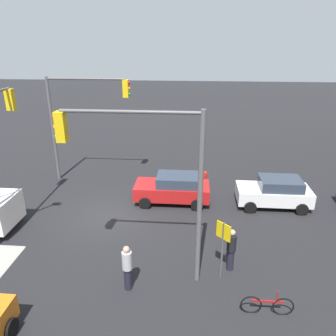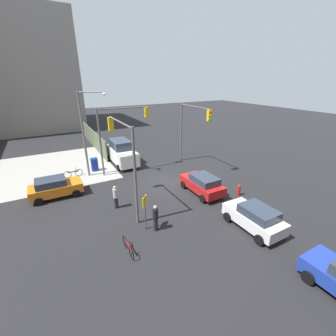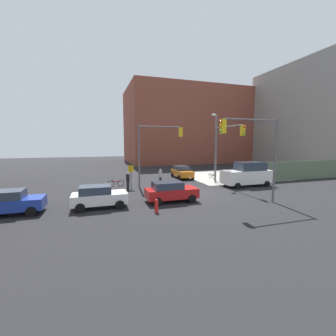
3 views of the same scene
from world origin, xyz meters
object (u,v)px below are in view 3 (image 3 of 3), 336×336
smokestack (253,126)px  bicycle_at_crosswalk (116,183)px  traffic_signal_se_corner (255,144)px  sedan_white (99,196)px  fire_hydrant (156,205)px  bicycle_leaning_on_fence (212,176)px  traffic_signal_nw_corner (156,144)px  street_lamp_corner (215,143)px  traffic_signal_ne_corner (226,144)px  hatchback_orange (182,172)px  hatchback_red (170,191)px  mailbox_blue (226,175)px  pedestrian_waiting (128,180)px  pedestrian_crossing (160,177)px  van_white_delivery (247,174)px  coupe_blue (10,202)px

smokestack → bicycle_at_crosswalk: 44.50m
traffic_signal_se_corner → sedan_white: 12.19m
fire_hydrant → sedan_white: (-3.68, 2.42, 0.36)m
bicycle_leaning_on_fence → bicycle_at_crosswalk: size_ratio=1.00×
smokestack → traffic_signal_se_corner: bearing=-128.1°
traffic_signal_nw_corner → street_lamp_corner: street_lamp_corner is taller
traffic_signal_nw_corner → fire_hydrant: (-2.37, -8.70, -4.11)m
traffic_signal_ne_corner → bicycle_at_crosswalk: (-11.30, 3.47, -4.27)m
traffic_signal_ne_corner → hatchback_orange: size_ratio=1.65×
smokestack → hatchback_orange: bearing=-142.7°
smokestack → hatchback_red: bearing=-135.9°
mailbox_blue → pedestrian_waiting: pedestrian_waiting is taller
bicycle_leaning_on_fence → traffic_signal_nw_corner: bearing=-161.9°
traffic_signal_nw_corner → bicycle_at_crosswalk: bearing=160.2°
pedestrian_crossing → smokestack: bearing=50.8°
street_lamp_corner → mailbox_blue: (1.22, -0.50, -3.94)m
van_white_delivery → pedestrian_crossing: size_ratio=2.97×
smokestack → traffic_signal_se_corner: size_ratio=2.75×
hatchback_red → bicycle_leaning_on_fence: (8.79, 9.01, -0.50)m
pedestrian_waiting → traffic_signal_ne_corner: bearing=-117.3°
fire_hydrant → bicycle_at_crosswalk: bearing=100.0°
hatchback_orange → mailbox_blue: bearing=-44.0°
traffic_signal_nw_corner → fire_hydrant: bearing=-105.2°
street_lamp_corner → van_white_delivery: bearing=-63.1°
sedan_white → pedestrian_crossing: bearing=46.2°
street_lamp_corner → traffic_signal_nw_corner: bearing=-172.5°
pedestrian_waiting → fire_hydrant: bearing=165.5°
mailbox_blue → van_white_delivery: bearing=-78.3°
traffic_signal_se_corner → sedan_white: (-11.27, 2.72, -3.76)m
street_lamp_corner → bicycle_at_crosswalk: (-11.78, 0.50, -4.35)m
traffic_signal_se_corner → sedan_white: size_ratio=1.68×
traffic_signal_se_corner → hatchback_red: (-5.77, 2.69, -3.76)m
street_lamp_corner → coupe_blue: size_ratio=2.03×
smokestack → coupe_blue: 54.76m
traffic_signal_ne_corner → sedan_white: size_ratio=1.68×
smokestack → sedan_white: smokestack is taller
smokestack → sedan_white: bearing=-140.4°
hatchback_red → bicycle_leaning_on_fence: bearing=45.7°
mailbox_blue → bicycle_leaning_on_fence: 2.32m
pedestrian_waiting → bicycle_leaning_on_fence: (11.40, 3.40, -0.60)m
coupe_blue → van_white_delivery: bearing=9.3°
smokestack → pedestrian_crossing: 41.01m
smokestack → traffic_signal_nw_corner: 41.38m
traffic_signal_se_corner → pedestrian_crossing: (-4.59, 9.70, -3.65)m
smokestack → bicycle_at_crosswalk: (-36.47, -24.00, -8.61)m
fire_hydrant → pedestrian_waiting: 8.05m
bicycle_leaning_on_fence → bicycle_at_crosswalk: (-12.40, -1.20, 0.00)m
smokestack → bicycle_leaning_on_fence: 34.25m
mailbox_blue → fire_hydrant: size_ratio=1.52×
traffic_signal_nw_corner → hatchback_orange: 7.51m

